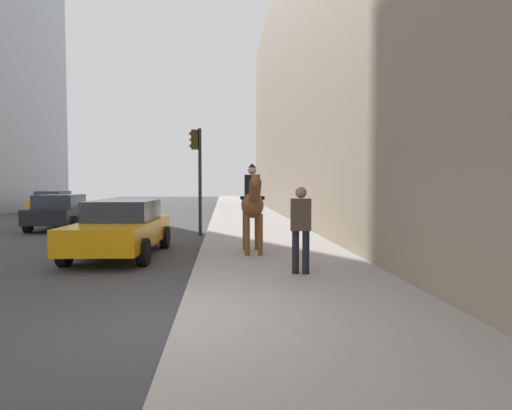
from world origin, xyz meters
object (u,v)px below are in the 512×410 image
object	(u,v)px
mounted_horse_near	(253,203)
car_near_lane	(122,227)
traffic_light_near_curb	(197,164)
pedestrian_greeting	(301,224)
car_mid_lane	(55,202)
car_far_lane	(62,211)

from	to	relation	value
mounted_horse_near	car_near_lane	size ratio (longest dim) A/B	0.50
traffic_light_near_curb	mounted_horse_near	bearing A→B (deg)	-160.96
car_near_lane	pedestrian_greeting	bearing A→B (deg)	55.05
car_near_lane	car_mid_lane	size ratio (longest dim) A/B	1.06
pedestrian_greeting	car_far_lane	distance (m)	13.15
mounted_horse_near	car_mid_lane	distance (m)	20.52
car_mid_lane	traffic_light_near_curb	xyz separation A→B (m)	(-12.25, -9.67, 1.84)
car_mid_lane	car_far_lane	bearing A→B (deg)	-158.51
car_mid_lane	traffic_light_near_curb	size ratio (longest dim) A/B	1.10
pedestrian_greeting	car_mid_lane	world-z (taller)	pedestrian_greeting
mounted_horse_near	traffic_light_near_curb	xyz separation A→B (m)	(4.84, 1.67, 1.21)
mounted_horse_near	car_near_lane	xyz separation A→B (m)	(0.55, 3.39, -0.64)
mounted_horse_near	car_far_lane	xyz separation A→B (m)	(7.63, 7.48, -0.63)
car_near_lane	car_mid_lane	xyz separation A→B (m)	(16.53, 7.95, 0.01)
pedestrian_greeting	car_far_lane	size ratio (longest dim) A/B	0.39
pedestrian_greeting	car_far_lane	world-z (taller)	pedestrian_greeting
car_far_lane	mounted_horse_near	bearing A→B (deg)	-137.77
car_far_lane	traffic_light_near_curb	size ratio (longest dim) A/B	1.13
car_near_lane	car_far_lane	xyz separation A→B (m)	(7.08, 4.08, 0.00)
mounted_horse_near	car_far_lane	size ratio (longest dim) A/B	0.52
car_far_lane	car_mid_lane	bearing A→B (deg)	20.05
car_mid_lane	traffic_light_near_curb	distance (m)	15.72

